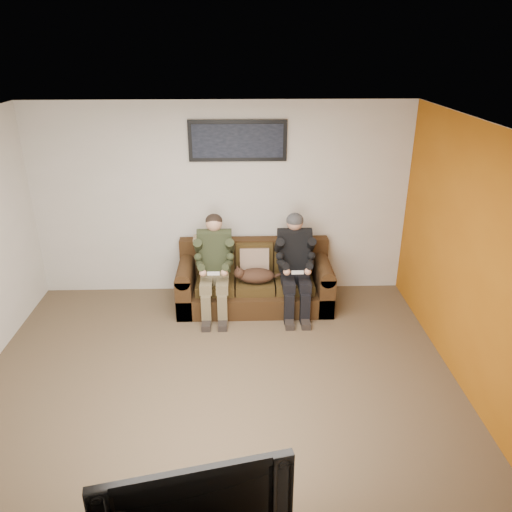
{
  "coord_description": "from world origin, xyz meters",
  "views": [
    {
      "loc": [
        0.26,
        -4.14,
        3.28
      ],
      "look_at": [
        0.43,
        1.2,
        0.95
      ],
      "focal_mm": 35.0,
      "sensor_mm": 36.0,
      "label": 1
    }
  ],
  "objects_px": {
    "person_right": "(295,259)",
    "framed_poster": "(238,141)",
    "sofa": "(255,281)",
    "television": "(193,497)",
    "person_left": "(215,260)",
    "cat": "(255,275)"
  },
  "relations": [
    {
      "from": "person_right",
      "to": "framed_poster",
      "type": "height_order",
      "value": "framed_poster"
    },
    {
      "from": "sofa",
      "to": "person_left",
      "type": "relative_size",
      "value": 1.59
    },
    {
      "from": "sofa",
      "to": "framed_poster",
      "type": "distance_m",
      "value": 1.84
    },
    {
      "from": "sofa",
      "to": "cat",
      "type": "distance_m",
      "value": 0.29
    },
    {
      "from": "person_left",
      "to": "framed_poster",
      "type": "height_order",
      "value": "framed_poster"
    },
    {
      "from": "sofa",
      "to": "framed_poster",
      "type": "bearing_deg",
      "value": 116.88
    },
    {
      "from": "person_left",
      "to": "framed_poster",
      "type": "xyz_separation_m",
      "value": [
        0.31,
        0.56,
        1.4
      ]
    },
    {
      "from": "cat",
      "to": "television",
      "type": "bearing_deg",
      "value": -97.66
    },
    {
      "from": "sofa",
      "to": "person_right",
      "type": "bearing_deg",
      "value": -17.92
    },
    {
      "from": "sofa",
      "to": "television",
      "type": "bearing_deg",
      "value": -97.26
    },
    {
      "from": "sofa",
      "to": "framed_poster",
      "type": "height_order",
      "value": "framed_poster"
    },
    {
      "from": "person_right",
      "to": "sofa",
      "type": "bearing_deg",
      "value": 162.08
    },
    {
      "from": "sofa",
      "to": "person_right",
      "type": "relative_size",
      "value": 1.58
    },
    {
      "from": "person_right",
      "to": "cat",
      "type": "bearing_deg",
      "value": -174.72
    },
    {
      "from": "person_left",
      "to": "cat",
      "type": "bearing_deg",
      "value": -5.27
    },
    {
      "from": "television",
      "to": "person_right",
      "type": "bearing_deg",
      "value": 62.61
    },
    {
      "from": "cat",
      "to": "framed_poster",
      "type": "bearing_deg",
      "value": 108.06
    },
    {
      "from": "person_right",
      "to": "framed_poster",
      "type": "distance_m",
      "value": 1.67
    },
    {
      "from": "sofa",
      "to": "framed_poster",
      "type": "relative_size",
      "value": 1.6
    },
    {
      "from": "person_left",
      "to": "television",
      "type": "distance_m",
      "value": 3.61
    },
    {
      "from": "sofa",
      "to": "person_right",
      "type": "height_order",
      "value": "person_right"
    },
    {
      "from": "television",
      "to": "person_left",
      "type": "bearing_deg",
      "value": 78.55
    }
  ]
}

